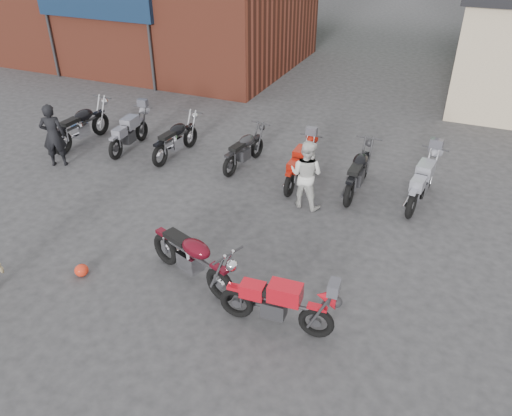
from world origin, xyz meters
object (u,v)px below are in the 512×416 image
at_px(vintage_motorcycle, 192,255).
at_px(person_light, 306,174).
at_px(row_bike_0, 82,123).
at_px(sportbike, 278,301).
at_px(row_bike_2, 176,137).
at_px(row_bike_6, 422,180).
at_px(row_bike_3, 244,148).
at_px(helmet, 82,270).
at_px(person_dark, 53,135).
at_px(row_bike_1, 129,131).
at_px(row_bike_5, 358,170).
at_px(row_bike_4, 300,164).

height_order(vintage_motorcycle, person_light, person_light).
bearing_deg(row_bike_0, vintage_motorcycle, -122.78).
bearing_deg(sportbike, person_light, 98.45).
bearing_deg(row_bike_2, row_bike_6, -85.31).
bearing_deg(row_bike_2, person_light, -101.36).
height_order(sportbike, row_bike_6, row_bike_6).
bearing_deg(row_bike_3, sportbike, -142.42).
relative_size(helmet, person_dark, 0.15).
xyz_separation_m(person_light, row_bike_1, (-5.53, 1.03, -0.26)).
distance_m(sportbike, row_bike_3, 5.96).
bearing_deg(person_dark, row_bike_3, 172.47).
bearing_deg(person_dark, row_bike_1, -155.50).
distance_m(helmet, row_bike_0, 6.33).
relative_size(sportbike, helmet, 7.22).
height_order(row_bike_0, row_bike_3, row_bike_0).
bearing_deg(row_bike_5, helmet, 143.63).
distance_m(row_bike_0, row_bike_4, 6.50).
xyz_separation_m(vintage_motorcycle, sportbike, (1.82, -0.47, -0.06)).
height_order(row_bike_0, row_bike_5, row_bike_0).
relative_size(person_dark, row_bike_3, 0.92).
distance_m(row_bike_3, row_bike_5, 3.05).
distance_m(helmet, person_light, 5.10).
relative_size(person_light, row_bike_2, 0.83).
bearing_deg(person_dark, vintage_motorcycle, 123.70).
height_order(row_bike_3, row_bike_4, row_bike_4).
bearing_deg(vintage_motorcycle, person_light, 93.68).
relative_size(vintage_motorcycle, row_bike_4, 1.12).
height_order(vintage_motorcycle, row_bike_2, vintage_motorcycle).
bearing_deg(row_bike_4, row_bike_1, 89.41).
distance_m(vintage_motorcycle, row_bike_2, 5.50).
height_order(helmet, row_bike_0, row_bike_0).
xyz_separation_m(sportbike, row_bike_3, (-2.95, 5.17, -0.01)).
bearing_deg(row_bike_6, vintage_motorcycle, 150.54).
height_order(vintage_motorcycle, row_bike_0, row_bike_0).
relative_size(vintage_motorcycle, helmet, 8.08).
relative_size(row_bike_3, row_bike_6, 0.91).
distance_m(row_bike_4, row_bike_5, 1.42).
bearing_deg(person_light, helmet, 60.52).
bearing_deg(row_bike_5, person_light, 141.24).
bearing_deg(row_bike_5, row_bike_2, 90.40).
relative_size(row_bike_4, row_bike_5, 0.92).
bearing_deg(row_bike_4, row_bike_6, -85.88).
relative_size(person_dark, row_bike_6, 0.84).
distance_m(person_dark, row_bike_0, 1.43).
distance_m(row_bike_0, row_bike_5, 7.92).
distance_m(row_bike_1, row_bike_4, 5.05).
height_order(vintage_motorcycle, row_bike_3, vintage_motorcycle).
distance_m(vintage_motorcycle, row_bike_5, 4.92).
bearing_deg(row_bike_6, sportbike, 169.85).
bearing_deg(row_bike_6, person_dark, 107.98).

